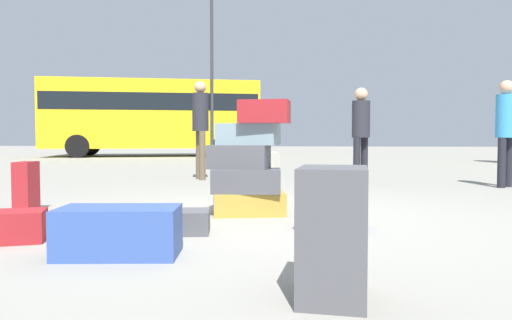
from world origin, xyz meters
TOP-DOWN VIEW (x-y plane):
  - ground_plane at (0.00, 0.00)m, footprint 80.00×80.00m
  - suitcase_tower at (-0.09, 0.10)m, footprint 0.83×0.58m
  - suitcase_navy_right_side at (-0.73, -1.67)m, footprint 0.81×0.49m
  - suitcase_maroon_behind_tower at (-2.39, 0.02)m, footprint 0.20×0.30m
  - suitcase_maroon_white_trunk at (-1.74, -1.36)m, footprint 0.65×0.50m
  - suitcase_charcoal_left_side at (-0.68, -0.92)m, footprint 0.83×0.45m
  - suitcase_cream_upright_blue at (-0.02, 1.53)m, footprint 0.34×0.36m
  - suitcase_navy_foreground_far at (0.70, -0.58)m, footprint 0.60×0.48m
  - suitcase_charcoal_foreground_near at (0.60, -2.38)m, footprint 0.36×0.46m
  - person_bearded_onlooker at (-1.43, 4.07)m, footprint 0.30×0.31m
  - person_tourist_with_camera at (3.60, 3.14)m, footprint 0.30×0.30m
  - person_passerby_in_red at (1.42, 3.54)m, footprint 0.30×0.30m
  - parked_bus at (-5.88, 15.22)m, footprint 9.14×4.63m
  - lamp_post at (-3.09, 13.84)m, footprint 0.36×0.36m

SIDE VIEW (x-z plane):
  - ground_plane at x=0.00m, z-range 0.00..0.00m
  - suitcase_navy_foreground_far at x=0.70m, z-range 0.00..0.18m
  - suitcase_charcoal_left_side at x=-0.68m, z-range 0.00..0.19m
  - suitcase_maroon_white_trunk at x=-1.74m, z-range 0.00..0.23m
  - suitcase_navy_right_side at x=-0.73m, z-range 0.00..0.32m
  - suitcase_maroon_behind_tower at x=-2.39m, z-range 0.00..0.53m
  - suitcase_cream_upright_blue at x=-0.02m, z-range 0.00..0.59m
  - suitcase_charcoal_foreground_near at x=0.60m, z-range 0.00..0.63m
  - suitcase_tower at x=-0.09m, z-range -0.07..1.06m
  - person_passerby_in_red at x=1.42m, z-range 0.15..1.77m
  - person_tourist_with_camera at x=3.60m, z-range 0.16..1.82m
  - person_bearded_onlooker at x=-1.43m, z-range 0.18..2.00m
  - parked_bus at x=-5.88m, z-range 0.26..3.41m
  - lamp_post at x=-3.09m, z-range 0.97..7.82m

